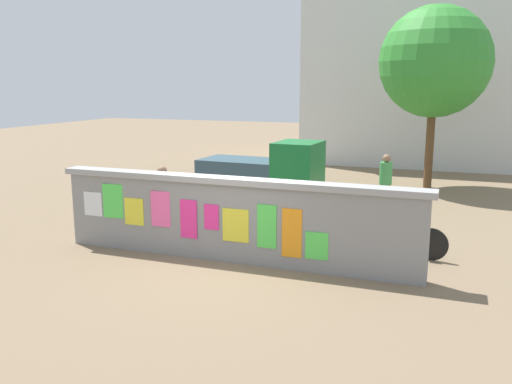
# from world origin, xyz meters

# --- Properties ---
(ground) EXTENTS (60.00, 60.00, 0.00)m
(ground) POSITION_xyz_m (0.00, 8.00, 0.00)
(ground) COLOR #7A664C
(poster_wall) EXTENTS (7.65, 0.42, 1.69)m
(poster_wall) POSITION_xyz_m (-0.01, -0.00, 0.87)
(poster_wall) COLOR gray
(poster_wall) RESTS_ON ground
(auto_rickshaw_truck) EXTENTS (3.67, 1.67, 1.85)m
(auto_rickshaw_truck) POSITION_xyz_m (-1.19, 5.36, 0.90)
(auto_rickshaw_truck) COLOR black
(auto_rickshaw_truck) RESTS_ON ground
(motorcycle) EXTENTS (1.90, 0.56, 0.87)m
(motorcycle) POSITION_xyz_m (-0.73, 1.23, 0.46)
(motorcycle) COLOR black
(motorcycle) RESTS_ON ground
(bicycle_near) EXTENTS (1.66, 0.60, 0.95)m
(bicycle_near) POSITION_xyz_m (1.17, 2.91, 0.36)
(bicycle_near) COLOR black
(bicycle_near) RESTS_ON ground
(bicycle_far) EXTENTS (1.70, 0.44, 0.95)m
(bicycle_far) POSITION_xyz_m (3.20, 1.51, 0.36)
(bicycle_far) COLOR black
(bicycle_far) RESTS_ON ground
(person_walking) EXTENTS (0.47, 0.47, 1.62)m
(person_walking) POSITION_xyz_m (-2.28, 1.23, 0.99)
(person_walking) COLOR purple
(person_walking) RESTS_ON ground
(person_bystander) EXTENTS (0.35, 0.35, 1.62)m
(person_bystander) POSITION_xyz_m (2.30, 5.18, 0.99)
(person_bystander) COLOR yellow
(person_bystander) RESTS_ON ground
(tree_roadside) EXTENTS (3.63, 3.63, 6.00)m
(tree_roadside) POSITION_xyz_m (3.18, 9.47, 4.17)
(tree_roadside) COLOR brown
(tree_roadside) RESTS_ON ground
(building_background) EXTENTS (9.15, 6.26, 7.75)m
(building_background) POSITION_xyz_m (1.95, 16.23, 3.89)
(building_background) COLOR silver
(building_background) RESTS_ON ground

